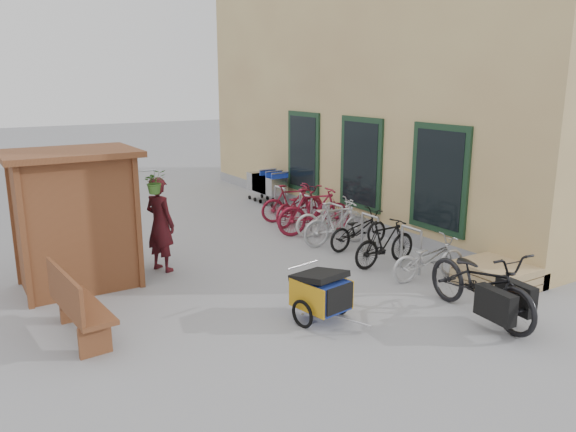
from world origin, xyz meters
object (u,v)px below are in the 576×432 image
shopping_carts (267,183)px  bike_1 (385,243)px  child_trailer (321,292)px  bike_6 (300,205)px  bench (76,304)px  cargo_bike (482,283)px  pallet_stack (496,275)px  bike_0 (429,258)px  bike_4 (330,217)px  kiosk (69,201)px  bike_7 (292,203)px  person_kiosk (160,224)px  bike_3 (337,223)px  bike_2 (359,230)px  bike_5 (315,211)px

shopping_carts → bike_1: (-0.89, -6.23, -0.13)m
child_trailer → bike_6: bike_6 is taller
bench → cargo_bike: bearing=-29.5°
pallet_stack → bike_0: (-0.73, 0.90, 0.19)m
bike_4 → bike_6: 1.28m
kiosk → bike_0: 6.40m
cargo_bike → shopping_carts: bearing=87.8°
bike_0 → bike_7: size_ratio=0.95×
person_kiosk → bike_3: person_kiosk is taller
bike_4 → bike_2: bearing=-168.6°
bench → bike_0: (5.95, -0.84, -0.12)m
pallet_stack → child_trailer: child_trailer is taller
shopping_carts → bike_5: bearing=-101.9°
bench → shopping_carts: bench is taller
pallet_stack → bike_2: bearing=100.9°
shopping_carts → cargo_bike: size_ratio=0.70×
pallet_stack → bike_7: bike_7 is taller
person_kiosk → bike_5: (3.92, 0.58, -0.35)m
pallet_stack → bike_6: 5.56m
person_kiosk → bike_6: 4.47m
bench → person_kiosk: person_kiosk is taller
person_kiosk → bike_4: bearing=-110.4°
bike_2 → bike_6: (0.07, 2.44, 0.06)m
pallet_stack → bike_0: bearing=129.1°
child_trailer → bike_4: 4.77m
bench → bike_2: (6.09, 1.36, -0.10)m
kiosk → shopping_carts: bearing=34.2°
cargo_bike → bike_0: 1.75m
bike_6 → bike_4: bearing=161.8°
pallet_stack → person_kiosk: person_kiosk is taller
bench → bike_3: bench is taller
bike_3 → bike_4: 0.78m
cargo_bike → bike_3: bearing=90.0°
shopping_carts → bike_6: size_ratio=0.86×
bike_1 → cargo_bike: bearing=169.0°
bike_0 → bike_1: size_ratio=0.99×
child_trailer → bike_3: bike_3 is taller
shopping_carts → bike_6: 2.66m
bike_3 → bike_5: 0.99m
bike_1 → bike_2: size_ratio=0.97×
pallet_stack → person_kiosk: 6.16m
bike_4 → bike_5: size_ratio=0.90×
cargo_bike → bike_1: size_ratio=1.46×
cargo_bike → bike_4: cargo_bike is taller
bench → bike_7: 7.37m
bike_0 → bike_1: bearing=17.8°
bike_6 → cargo_bike: bearing=154.7°
bike_0 → bike_6: 4.64m
bench → bike_2: bearing=7.9°
pallet_stack → cargo_bike: size_ratio=0.54×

